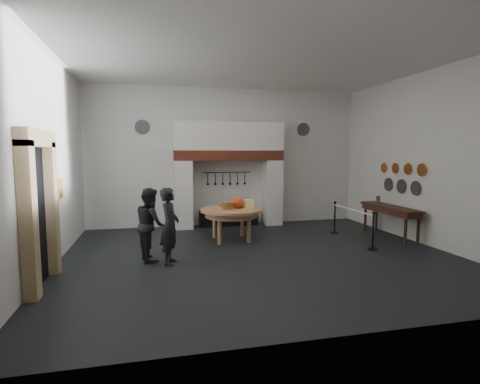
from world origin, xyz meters
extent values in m
cube|color=black|center=(0.00, 0.00, 0.00)|extent=(9.00, 8.00, 0.02)
cube|color=silver|center=(0.00, 0.00, 4.50)|extent=(9.00, 8.00, 0.02)
cube|color=silver|center=(0.00, 4.00, 2.25)|extent=(9.00, 0.02, 4.50)
cube|color=silver|center=(0.00, -4.00, 2.25)|extent=(9.00, 0.02, 4.50)
cube|color=silver|center=(-4.50, 0.00, 2.25)|extent=(0.02, 8.00, 4.50)
cube|color=silver|center=(4.50, 0.00, 2.25)|extent=(0.02, 8.00, 4.50)
cube|color=silver|center=(-1.48, 3.65, 1.07)|extent=(0.55, 0.70, 2.15)
cube|color=silver|center=(1.48, 3.65, 1.07)|extent=(0.55, 0.70, 2.15)
cube|color=#9E442B|center=(0.00, 3.65, 2.31)|extent=(3.50, 0.72, 0.32)
cube|color=silver|center=(0.00, 3.65, 2.92)|extent=(3.50, 0.70, 0.90)
cube|color=black|center=(0.00, 3.72, 0.25)|extent=(1.90, 0.45, 0.50)
cylinder|color=black|center=(0.00, 3.92, 1.75)|extent=(1.60, 0.02, 0.02)
cube|color=black|center=(-4.47, -1.00, 1.25)|extent=(0.04, 1.10, 2.50)
cube|color=tan|center=(-4.38, -1.70, 1.30)|extent=(0.22, 0.30, 2.60)
cube|color=tan|center=(-4.38, -0.30, 1.30)|extent=(0.22, 0.30, 2.60)
cube|color=tan|center=(-4.38, -1.00, 2.65)|extent=(0.22, 1.70, 0.30)
cube|color=gold|center=(-4.45, 0.80, 1.60)|extent=(0.05, 0.34, 0.44)
cylinder|color=tan|center=(-0.34, 1.65, 0.84)|extent=(1.81, 1.81, 0.07)
ellipsoid|color=#D04A1D|center=(-0.14, 1.75, 1.03)|extent=(0.36, 0.36, 0.31)
cube|color=#F9EF95|center=(0.16, 1.60, 0.99)|extent=(0.22, 0.22, 0.24)
cube|color=#FCE697|center=(0.14, 1.90, 0.97)|extent=(0.18, 0.18, 0.20)
cone|color=#996638|center=(-0.49, 1.50, 0.98)|extent=(0.35, 0.35, 0.22)
ellipsoid|color=olive|center=(-0.44, 2.00, 0.94)|extent=(0.31, 0.18, 0.13)
imported|color=black|center=(-2.08, -0.20, 0.83)|extent=(0.52, 0.67, 1.66)
imported|color=black|center=(-2.48, 0.20, 0.81)|extent=(0.77, 0.91, 1.63)
cube|color=#3C1F16|center=(4.10, 0.95, 0.87)|extent=(0.55, 2.20, 0.06)
cylinder|color=#54555A|center=(4.10, 1.55, 1.01)|extent=(0.12, 0.12, 0.22)
cylinder|color=#C6662D|center=(4.46, 0.20, 1.95)|extent=(0.03, 0.34, 0.34)
cylinder|color=#C6662D|center=(4.46, 0.75, 1.95)|extent=(0.03, 0.32, 0.32)
cylinder|color=#C6662D|center=(4.46, 1.30, 1.95)|extent=(0.03, 0.30, 0.30)
cylinder|color=#C6662D|center=(4.46, 1.85, 1.95)|extent=(0.03, 0.28, 0.28)
cylinder|color=#4C4C51|center=(4.46, 0.40, 1.45)|extent=(0.03, 0.40, 0.40)
cylinder|color=#4C4C51|center=(4.46, 1.00, 1.45)|extent=(0.03, 0.40, 0.40)
cylinder|color=#4C4C51|center=(4.46, 1.60, 1.45)|extent=(0.03, 0.40, 0.40)
cylinder|color=#4C4C51|center=(-2.70, 3.96, 3.20)|extent=(0.44, 0.03, 0.44)
cylinder|color=#4C4C51|center=(2.70, 3.96, 3.20)|extent=(0.44, 0.03, 0.44)
cylinder|color=black|center=(2.86, -0.15, 0.45)|extent=(0.05, 0.05, 0.90)
cylinder|color=black|center=(2.86, 1.85, 0.45)|extent=(0.05, 0.05, 0.90)
cylinder|color=white|center=(2.86, 0.85, 0.85)|extent=(0.04, 2.00, 0.04)
camera|label=1|loc=(-2.42, -8.24, 2.40)|focal=28.00mm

